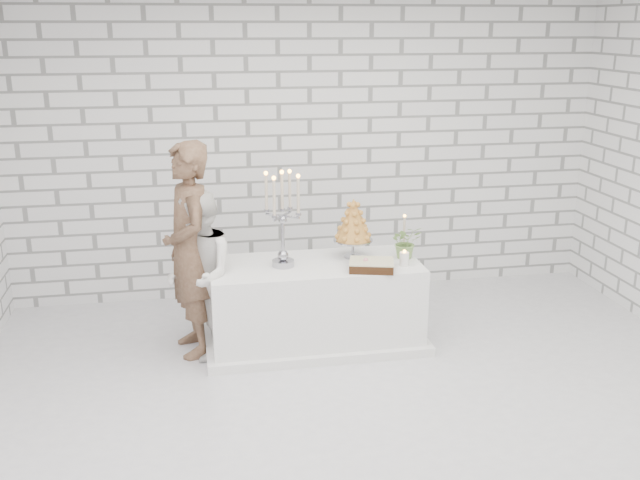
{
  "coord_description": "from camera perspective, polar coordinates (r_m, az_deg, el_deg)",
  "views": [
    {
      "loc": [
        -1.21,
        -4.6,
        2.73
      ],
      "look_at": [
        -0.2,
        0.85,
        1.05
      ],
      "focal_mm": 40.34,
      "sensor_mm": 36.0,
      "label": 1
    }
  ],
  "objects": [
    {
      "name": "flowers",
      "position": [
        6.32,
        6.82,
        -0.14
      ],
      "size": [
        0.28,
        0.24,
        0.29
      ],
      "primitive_type": "imported",
      "rotation": [
        0.0,
        0.0,
        0.06
      ],
      "color": "#64844A",
      "rests_on": "cake_table"
    },
    {
      "name": "groom",
      "position": [
        6.09,
        -10.33,
        -0.79
      ],
      "size": [
        0.57,
        0.74,
        1.83
      ],
      "primitive_type": "imported",
      "rotation": [
        0.0,
        0.0,
        -1.36
      ],
      "color": "#4F3424",
      "rests_on": "ground"
    },
    {
      "name": "croquembouche",
      "position": [
        6.25,
        2.65,
        0.93
      ],
      "size": [
        0.43,
        0.43,
        0.53
      ],
      "primitive_type": null,
      "rotation": [
        0.0,
        0.0,
        0.31
      ],
      "color": "#976124",
      "rests_on": "cake_table"
    },
    {
      "name": "wall_back",
      "position": [
        7.31,
        -0.82,
        7.16
      ],
      "size": [
        6.0,
        0.01,
        3.0
      ],
      "primitive_type": "cube",
      "color": "white",
      "rests_on": "ground"
    },
    {
      "name": "ground",
      "position": [
        5.49,
        3.78,
        -13.02
      ],
      "size": [
        6.0,
        5.0,
        0.01
      ],
      "primitive_type": "cube",
      "color": "silver",
      "rests_on": "ground"
    },
    {
      "name": "cake_table",
      "position": [
        6.3,
        -0.39,
        -5.1
      ],
      "size": [
        1.8,
        0.8,
        0.75
      ],
      "primitive_type": "cube",
      "color": "white",
      "rests_on": "ground"
    },
    {
      "name": "extra_taper",
      "position": [
        6.5,
        6.68,
        0.47
      ],
      "size": [
        0.07,
        0.07,
        0.32
      ],
      "primitive_type": "cylinder",
      "rotation": [
        0.0,
        0.0,
        0.13
      ],
      "color": "#C3B29B",
      "rests_on": "cake_table"
    },
    {
      "name": "bride",
      "position": [
        6.07,
        -9.51,
        -2.78
      ],
      "size": [
        0.57,
        0.72,
        1.43
      ],
      "primitive_type": "imported",
      "rotation": [
        0.0,
        0.0,
        -1.53
      ],
      "color": "white",
      "rests_on": "ground"
    },
    {
      "name": "wall_front",
      "position": [
        2.72,
        17.6,
        -10.86
      ],
      "size": [
        6.0,
        0.01,
        3.0
      ],
      "primitive_type": "cube",
      "color": "white",
      "rests_on": "ground"
    },
    {
      "name": "pillar_candle",
      "position": [
        6.13,
        6.7,
        -1.51
      ],
      "size": [
        0.08,
        0.08,
        0.12
      ],
      "primitive_type": "cylinder",
      "rotation": [
        0.0,
        0.0,
        -0.01
      ],
      "color": "white",
      "rests_on": "cake_table"
    },
    {
      "name": "candelabra",
      "position": [
        5.99,
        -2.99,
        1.68
      ],
      "size": [
        0.4,
        0.4,
        0.83
      ],
      "primitive_type": null,
      "rotation": [
        0.0,
        0.0,
        0.2
      ],
      "color": "#9797A0",
      "rests_on": "cake_table"
    },
    {
      "name": "chocolate_cake",
      "position": [
        6.01,
        4.11,
        -2.01
      ],
      "size": [
        0.42,
        0.35,
        0.08
      ],
      "primitive_type": "cube",
      "rotation": [
        0.0,
        0.0,
        -0.26
      ],
      "color": "black",
      "rests_on": "cake_table"
    }
  ]
}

